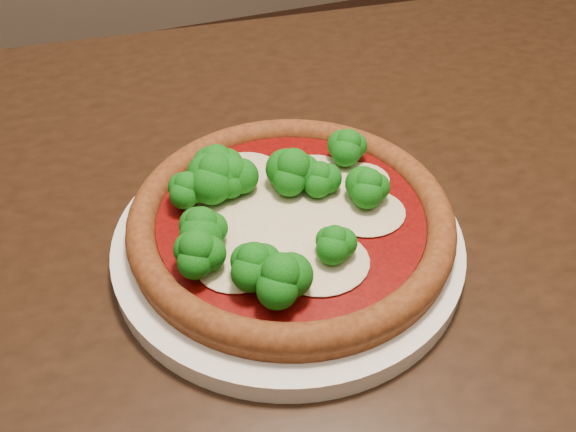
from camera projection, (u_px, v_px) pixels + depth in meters
name	position (u px, v px, depth m)	size (l,w,h in m)	color
dining_table	(356.00, 290.00, 0.63)	(1.23, 0.89, 0.75)	black
plate	(288.00, 244.00, 0.53)	(0.28, 0.28, 0.02)	white
pizza	(283.00, 214.00, 0.51)	(0.26, 0.26, 0.06)	brown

